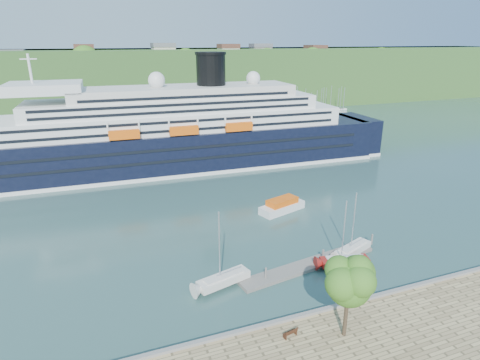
% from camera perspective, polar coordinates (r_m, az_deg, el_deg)
% --- Properties ---
extents(ground, '(400.00, 400.00, 0.00)m').
position_cam_1_polar(ground, '(45.72, 12.50, -18.34)').
color(ground, '#2B4D4B').
rests_on(ground, ground).
extents(far_hillside, '(400.00, 50.00, 24.00)m').
position_cam_1_polar(far_hillside, '(176.58, -14.20, 13.68)').
color(far_hillside, '#346227').
rests_on(far_hillside, ground).
extents(quay_coping, '(220.00, 0.50, 0.30)m').
position_cam_1_polar(quay_coping, '(44.90, 12.75, -17.31)').
color(quay_coping, slate).
rests_on(quay_coping, promenade).
extents(cruise_ship, '(113.05, 20.64, 25.26)m').
position_cam_1_polar(cruise_ship, '(89.51, -11.48, 9.31)').
color(cruise_ship, black).
rests_on(cruise_ship, ground).
extents(park_bench, '(1.59, 0.91, 0.96)m').
position_cam_1_polar(park_bench, '(40.77, 7.14, -20.68)').
color(park_bench, '#462514').
rests_on(park_bench, promenade).
extents(promenade_tree, '(5.48, 5.48, 9.08)m').
position_cam_1_polar(promenade_tree, '(39.46, 15.11, -15.41)').
color(promenade_tree, '#3B6B1C').
rests_on(promenade_tree, promenade).
extents(floating_pontoon, '(20.21, 5.47, 0.45)m').
position_cam_1_polar(floating_pontoon, '(53.47, 9.82, -11.78)').
color(floating_pontoon, gray).
rests_on(floating_pontoon, ground).
extents(sailboat_white_near, '(7.47, 3.76, 9.30)m').
position_cam_1_polar(sailboat_white_near, '(46.69, -2.41, -10.13)').
color(sailboat_white_near, silver).
rests_on(sailboat_white_near, ground).
extents(sailboat_red, '(7.09, 3.43, 8.83)m').
position_cam_1_polar(sailboat_red, '(52.14, 14.97, -7.79)').
color(sailboat_red, maroon).
rests_on(sailboat_red, ground).
extents(sailboat_white_far, '(7.00, 4.16, 8.75)m').
position_cam_1_polar(sailboat_white_far, '(55.41, 16.06, -6.26)').
color(sailboat_white_far, silver).
rests_on(sailboat_white_far, ground).
extents(tender_launch, '(8.79, 5.19, 2.30)m').
position_cam_1_polar(tender_launch, '(68.40, 6.00, -3.54)').
color(tender_launch, '#E95A0D').
rests_on(tender_launch, ground).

